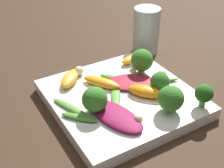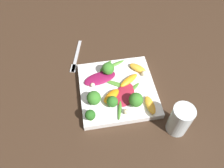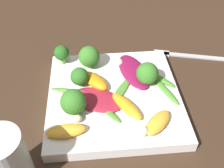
% 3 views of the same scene
% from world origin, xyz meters
% --- Properties ---
extents(ground_plane, '(2.40, 2.40, 0.00)m').
position_xyz_m(ground_plane, '(0.00, 0.00, 0.00)').
color(ground_plane, '#382619').
extents(plate, '(0.24, 0.24, 0.02)m').
position_xyz_m(plate, '(0.00, 0.00, 0.01)').
color(plate, white).
rests_on(plate, ground_plane).
extents(drinking_glass, '(0.06, 0.06, 0.11)m').
position_xyz_m(drinking_glass, '(-0.15, 0.16, 0.05)').
color(drinking_glass, silver).
rests_on(drinking_glass, ground_plane).
extents(radicchio_leaf_0, '(0.09, 0.11, 0.01)m').
position_xyz_m(radicchio_leaf_0, '(-0.02, 0.03, 0.03)').
color(radicchio_leaf_0, maroon).
rests_on(radicchio_leaf_0, plate).
extents(radicchio_leaf_1, '(0.12, 0.07, 0.01)m').
position_xyz_m(radicchio_leaf_1, '(0.05, -0.04, 0.03)').
color(radicchio_leaf_1, maroon).
rests_on(radicchio_leaf_1, plate).
extents(orange_segment_0, '(0.08, 0.06, 0.02)m').
position_xyz_m(orange_segment_0, '(-0.04, -0.02, 0.03)').
color(orange_segment_0, orange).
rests_on(orange_segment_0, plate).
extents(orange_segment_1, '(0.07, 0.06, 0.02)m').
position_xyz_m(orange_segment_1, '(0.03, 0.03, 0.03)').
color(orange_segment_1, orange).
rests_on(orange_segment_1, plate).
extents(orange_segment_2, '(0.03, 0.07, 0.02)m').
position_xyz_m(orange_segment_2, '(-0.08, 0.08, 0.03)').
color(orange_segment_2, '#FCAD33').
rests_on(orange_segment_2, plate).
extents(orange_segment_3, '(0.06, 0.06, 0.02)m').
position_xyz_m(orange_segment_3, '(-0.08, -0.06, 0.03)').
color(orange_segment_3, '#FCAD33').
rests_on(orange_segment_3, plate).
extents(broccoli_floret_0, '(0.03, 0.03, 0.04)m').
position_xyz_m(broccoli_floret_0, '(0.03, 0.06, 0.04)').
color(broccoli_floret_0, '#84AD5B').
rests_on(broccoli_floret_0, plate).
extents(broccoli_floret_1, '(0.03, 0.03, 0.04)m').
position_xyz_m(broccoli_floret_1, '(0.10, 0.10, 0.05)').
color(broccoli_floret_1, '#7A9E51').
rests_on(broccoli_floret_1, plate).
extents(broccoli_floret_2, '(0.04, 0.04, 0.05)m').
position_xyz_m(broccoli_floret_2, '(0.08, 0.04, 0.05)').
color(broccoli_floret_2, '#7A9E51').
rests_on(broccoli_floret_2, plate).
extents(broccoli_floret_3, '(0.04, 0.04, 0.05)m').
position_xyz_m(broccoli_floret_3, '(0.02, -0.06, 0.05)').
color(broccoli_floret_3, '#7A9E51').
rests_on(broccoli_floret_3, plate).
extents(broccoli_floret_4, '(0.04, 0.04, 0.05)m').
position_xyz_m(broccoli_floret_4, '(-0.04, 0.07, 0.05)').
color(broccoli_floret_4, '#7A9E51').
rests_on(broccoli_floret_4, plate).
extents(arugula_sprig_0, '(0.08, 0.06, 0.01)m').
position_xyz_m(arugula_sprig_0, '(0.00, -0.01, 0.02)').
color(arugula_sprig_0, '#518E33').
rests_on(arugula_sprig_0, plate).
extents(arugula_sprig_1, '(0.06, 0.05, 0.01)m').
position_xyz_m(arugula_sprig_1, '(-0.05, 0.01, 0.03)').
color(arugula_sprig_1, '#47842D').
rests_on(arugula_sprig_1, plate).
extents(arugula_sprig_2, '(0.06, 0.05, 0.01)m').
position_xyz_m(arugula_sprig_2, '(0.02, -0.10, 0.03)').
color(arugula_sprig_2, '#47842D').
rests_on(arugula_sprig_2, plate).
extents(arugula_sprig_3, '(0.03, 0.09, 0.01)m').
position_xyz_m(arugula_sprig_3, '(0.01, 0.07, 0.03)').
color(arugula_sprig_3, '#47842D').
rests_on(arugula_sprig_3, plate).
extents(arugula_sprig_4, '(0.08, 0.04, 0.01)m').
position_xyz_m(arugula_sprig_4, '(-0.01, -0.10, 0.03)').
color(arugula_sprig_4, '#518E33').
rests_on(arugula_sprig_4, plate).
extents(macadamia_nut_0, '(0.01, 0.01, 0.01)m').
position_xyz_m(macadamia_nut_0, '(-0.06, 0.07, 0.03)').
color(macadamia_nut_0, beige).
rests_on(macadamia_nut_0, plate).
extents(macadamia_nut_1, '(0.02, 0.02, 0.02)m').
position_xyz_m(macadamia_nut_1, '(0.08, -0.02, 0.03)').
color(macadamia_nut_1, beige).
rests_on(macadamia_nut_1, plate).
extents(macadamia_nut_2, '(0.02, 0.02, 0.02)m').
position_xyz_m(macadamia_nut_2, '(-0.10, -0.04, 0.03)').
color(macadamia_nut_2, beige).
rests_on(macadamia_nut_2, plate).
extents(macadamia_nut_3, '(0.02, 0.02, 0.02)m').
position_xyz_m(macadamia_nut_3, '(-0.01, 0.10, 0.03)').
color(macadamia_nut_3, beige).
rests_on(macadamia_nut_3, plate).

